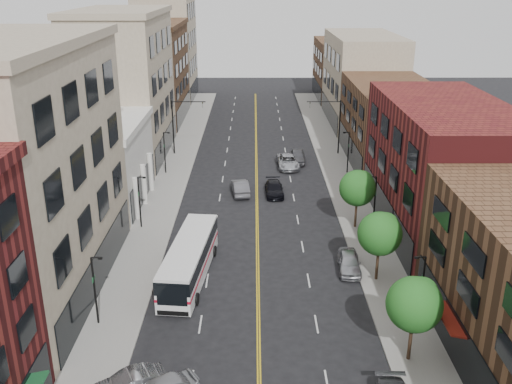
{
  "coord_description": "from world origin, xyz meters",
  "views": [
    {
      "loc": [
        -0.28,
        -25.43,
        22.41
      ],
      "look_at": [
        -0.12,
        20.49,
        5.0
      ],
      "focal_mm": 40.0,
      "sensor_mm": 36.0,
      "label": 1
    }
  ],
  "objects_px": {
    "car_lane_behind": "(240,187)",
    "car_lane_a": "(274,189)",
    "car_lane_c": "(298,156)",
    "car_lane_b": "(288,162)",
    "city_bus": "(189,258)",
    "car_parked_far": "(349,262)",
    "car_angle_b": "(129,384)"
  },
  "relations": [
    {
      "from": "car_lane_behind",
      "to": "car_lane_a",
      "type": "distance_m",
      "value": 3.72
    },
    {
      "from": "car_lane_a",
      "to": "car_lane_c",
      "type": "relative_size",
      "value": 0.97
    },
    {
      "from": "car_lane_a",
      "to": "car_lane_c",
      "type": "height_order",
      "value": "car_lane_c"
    },
    {
      "from": "car_lane_b",
      "to": "city_bus",
      "type": "bearing_deg",
      "value": -111.26
    },
    {
      "from": "car_lane_b",
      "to": "car_lane_c",
      "type": "distance_m",
      "value": 2.52
    },
    {
      "from": "car_lane_a",
      "to": "car_lane_b",
      "type": "xyz_separation_m",
      "value": [
        2.02,
        9.5,
        0.09
      ]
    },
    {
      "from": "car_lane_behind",
      "to": "car_lane_c",
      "type": "xyz_separation_m",
      "value": [
        7.09,
        11.37,
        0.04
      ]
    },
    {
      "from": "car_parked_far",
      "to": "car_lane_b",
      "type": "bearing_deg",
      "value": 101.16
    },
    {
      "from": "car_angle_b",
      "to": "car_parked_far",
      "type": "xyz_separation_m",
      "value": [
        14.8,
        14.6,
        0.04
      ]
    },
    {
      "from": "car_angle_b",
      "to": "car_lane_b",
      "type": "bearing_deg",
      "value": 137.59
    },
    {
      "from": "car_lane_c",
      "to": "car_lane_behind",
      "type": "bearing_deg",
      "value": -118.91
    },
    {
      "from": "city_bus",
      "to": "car_angle_b",
      "type": "xyz_separation_m",
      "value": [
        -2.03,
        -13.48,
        -1.05
      ]
    },
    {
      "from": "car_lane_behind",
      "to": "car_lane_a",
      "type": "height_order",
      "value": "car_lane_behind"
    },
    {
      "from": "city_bus",
      "to": "car_lane_behind",
      "type": "relative_size",
      "value": 2.5
    },
    {
      "from": "car_parked_far",
      "to": "car_lane_a",
      "type": "relative_size",
      "value": 0.93
    },
    {
      "from": "car_parked_far",
      "to": "car_angle_b",
      "type": "bearing_deg",
      "value": -131.61
    },
    {
      "from": "car_angle_b",
      "to": "car_parked_far",
      "type": "bearing_deg",
      "value": 107.54
    },
    {
      "from": "city_bus",
      "to": "car_lane_a",
      "type": "height_order",
      "value": "city_bus"
    },
    {
      "from": "car_lane_b",
      "to": "car_parked_far",
      "type": "bearing_deg",
      "value": -85.4
    },
    {
      "from": "car_parked_far",
      "to": "car_lane_a",
      "type": "height_order",
      "value": "car_parked_far"
    },
    {
      "from": "car_lane_behind",
      "to": "car_lane_a",
      "type": "relative_size",
      "value": 1.02
    },
    {
      "from": "car_lane_a",
      "to": "car_lane_b",
      "type": "relative_size",
      "value": 0.85
    },
    {
      "from": "car_lane_behind",
      "to": "car_lane_b",
      "type": "relative_size",
      "value": 0.86
    },
    {
      "from": "car_parked_far",
      "to": "car_lane_c",
      "type": "height_order",
      "value": "car_lane_c"
    },
    {
      "from": "car_lane_behind",
      "to": "car_lane_c",
      "type": "distance_m",
      "value": 13.4
    },
    {
      "from": "city_bus",
      "to": "car_lane_c",
      "type": "distance_m",
      "value": 31.83
    },
    {
      "from": "city_bus",
      "to": "car_parked_far",
      "type": "bearing_deg",
      "value": 10.82
    },
    {
      "from": "city_bus",
      "to": "car_lane_behind",
      "type": "distance_m",
      "value": 18.98
    },
    {
      "from": "car_lane_a",
      "to": "car_parked_far",
      "type": "bearing_deg",
      "value": -74.71
    },
    {
      "from": "city_bus",
      "to": "car_lane_a",
      "type": "bearing_deg",
      "value": 74.14
    },
    {
      "from": "car_lane_a",
      "to": "city_bus",
      "type": "bearing_deg",
      "value": -114.02
    },
    {
      "from": "car_lane_a",
      "to": "car_angle_b",
      "type": "bearing_deg",
      "value": -108.67
    }
  ]
}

